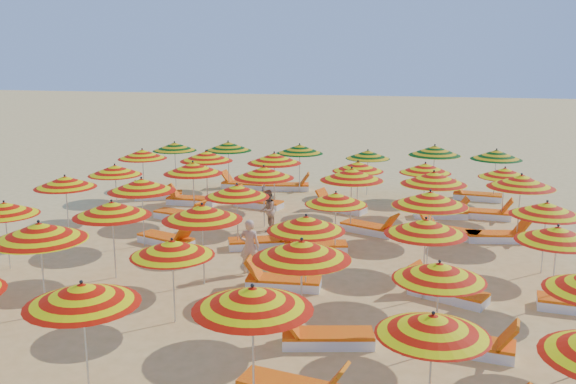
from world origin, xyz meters
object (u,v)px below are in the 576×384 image
(umbrella_4, at_px, (433,325))
(lounger_11, at_px, (314,247))
(lounger_16, at_px, (157,195))
(umbrella_38, at_px, (300,149))
(umbrella_41, at_px, (496,155))
(lounger_14, at_px, (449,232))
(umbrella_33, at_px, (358,166))
(umbrella_26, at_px, (264,172))
(lounger_7, at_px, (446,292))
(umbrella_35, at_px, (505,173))
(umbrella_16, at_px, (426,227))
(lounger_4, at_px, (325,337))
(umbrella_27, at_px, (352,174))
(lounger_9, at_px, (167,240))
(umbrella_13, at_px, (112,209))
(umbrella_10, at_px, (439,271))
(beachgoer_a, at_px, (250,247))
(lounger_22, at_px, (243,185))
(umbrella_30, at_px, (142,154))
(umbrella_18, at_px, (65,182))
(lounger_17, at_px, (190,200))
(umbrella_22, at_px, (430,199))
(umbrella_3, at_px, (253,298))
(umbrella_28, at_px, (434,178))
(umbrella_15, at_px, (306,223))
(umbrella_2, at_px, (82,294))
(umbrella_14, at_px, (202,212))
(umbrella_34, at_px, (425,168))
(umbrella_20, at_px, (237,191))
(umbrella_36, at_px, (175,147))
(lounger_24, at_px, (476,196))
(lounger_20, at_px, (442,213))
(lounger_21, at_px, (485,214))
(umbrella_19, at_px, (142,185))
(umbrella_7, at_px, (39,231))
(umbrella_31, at_px, (206,156))
(lounger_19, at_px, (340,207))
(umbrella_17, at_px, (558,234))
(umbrella_37, at_px, (228,146))
(lounger_12, at_px, (181,215))
(lounger_6, at_px, (282,282))
(beachgoer_b, at_px, (267,211))
(umbrella_40, at_px, (435,151))
(umbrella_21, at_px, (336,199))
(umbrella_29, at_px, (521,181))

(umbrella_4, bearing_deg, lounger_11, 112.14)
(lounger_16, bearing_deg, umbrella_38, -176.43)
(umbrella_41, xyz_separation_m, lounger_14, (-1.68, -5.04, -1.55))
(umbrella_33, bearing_deg, umbrella_26, -138.16)
(umbrella_41, bearing_deg, lounger_7, -100.43)
(umbrella_35, bearing_deg, umbrella_16, -107.72)
(lounger_4, height_order, lounger_14, same)
(umbrella_16, relative_size, umbrella_27, 1.13)
(lounger_9, distance_m, lounger_14, 8.16)
(umbrella_4, xyz_separation_m, umbrella_13, (-7.41, 4.63, 0.16))
(umbrella_10, xyz_separation_m, beachgoer_a, (-4.45, 3.33, -0.87))
(lounger_22, bearing_deg, umbrella_30, 41.76)
(umbrella_35, bearing_deg, umbrella_18, -159.11)
(lounger_14, relative_size, lounger_17, 1.04)
(umbrella_22, xyz_separation_m, lounger_11, (-3.02, 0.57, -1.62))
(umbrella_4, height_order, lounger_16, umbrella_4)
(umbrella_3, bearing_deg, lounger_11, 93.36)
(umbrella_18, distance_m, umbrella_28, 10.60)
(umbrella_15, bearing_deg, umbrella_10, -39.39)
(umbrella_2, height_order, umbrella_14, umbrella_14)
(umbrella_38, bearing_deg, umbrella_34, -27.89)
(umbrella_20, xyz_separation_m, umbrella_35, (7.41, 4.83, -0.10))
(umbrella_18, bearing_deg, umbrella_36, 87.21)
(umbrella_2, bearing_deg, umbrella_27, 73.77)
(umbrella_33, bearing_deg, umbrella_20, -120.49)
(umbrella_26, distance_m, lounger_16, 5.79)
(lounger_24, bearing_deg, umbrella_33, 42.01)
(lounger_20, relative_size, lounger_21, 1.02)
(umbrella_38, bearing_deg, umbrella_19, -110.49)
(umbrella_7, xyz_separation_m, umbrella_20, (2.59, 5.16, -0.15))
(lounger_9, bearing_deg, umbrella_31, 117.34)
(umbrella_10, relative_size, lounger_19, 1.10)
(umbrella_20, distance_m, lounger_9, 2.54)
(umbrella_20, height_order, lounger_20, umbrella_20)
(umbrella_7, relative_size, umbrella_17, 1.04)
(umbrella_31, height_order, umbrella_37, umbrella_31)
(umbrella_4, xyz_separation_m, lounger_12, (-7.90, 10.02, -1.40))
(umbrella_4, xyz_separation_m, umbrella_19, (-7.85, 7.18, 0.19))
(umbrella_13, height_order, umbrella_19, umbrella_19)
(lounger_6, xyz_separation_m, beachgoer_b, (-1.50, 4.54, 0.48))
(umbrella_18, bearing_deg, umbrella_31, 61.34)
(umbrella_38, bearing_deg, umbrella_7, -102.57)
(umbrella_36, xyz_separation_m, lounger_22, (2.71, 0.22, -1.47))
(umbrella_7, bearing_deg, umbrella_17, 14.88)
(umbrella_15, distance_m, lounger_24, 11.31)
(umbrella_40, height_order, lounger_22, umbrella_40)
(umbrella_16, bearing_deg, umbrella_18, 165.54)
(umbrella_33, height_order, lounger_14, umbrella_33)
(umbrella_21, bearing_deg, lounger_16, 145.42)
(umbrella_27, relative_size, umbrella_29, 0.96)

